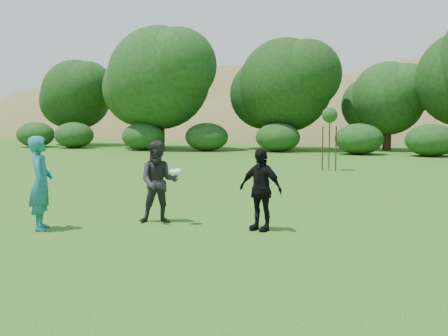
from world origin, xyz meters
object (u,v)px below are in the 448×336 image
(player_grey, at_px, (159,182))
(player_black, at_px, (260,190))
(player_teal, at_px, (41,183))
(sapling, at_px, (330,117))

(player_grey, xyz_separation_m, player_black, (2.44, -0.11, -0.06))
(player_black, bearing_deg, player_grey, -165.05)
(player_teal, height_order, player_black, player_teal)
(player_teal, xyz_separation_m, sapling, (4.06, 15.28, 1.40))
(player_teal, xyz_separation_m, player_black, (4.50, 1.45, -0.13))
(player_grey, distance_m, sapling, 13.95)
(player_teal, distance_m, player_black, 4.73)
(player_grey, xyz_separation_m, sapling, (2.00, 13.72, 1.47))
(player_black, distance_m, sapling, 13.92)
(player_grey, bearing_deg, player_black, -24.44)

